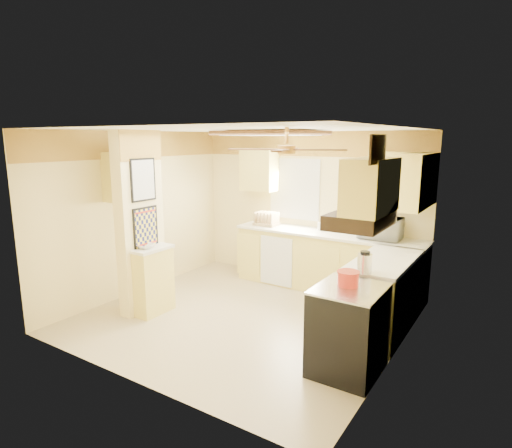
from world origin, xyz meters
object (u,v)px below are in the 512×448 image
Objects in this scene: microwave at (381,228)px; kettle at (365,263)px; bowl at (146,246)px; dutch_oven at (348,278)px; stove at (348,329)px.

microwave is 2.40× the size of kettle.
bowl is 1.02× the size of dutch_oven.
dutch_oven reaches higher than bowl.
kettle is at bearing 11.00° from bowl.
stove is 1.56× the size of microwave.
bowl is 2.80m from dutch_oven.
stove is at bearing -88.11° from kettle.
microwave reaches higher than kettle.
microwave reaches higher than stove.
kettle is at bearing 102.69° from microwave.
dutch_oven is (2.80, 0.12, 0.02)m from bowl.
stove is 3.98× the size of dutch_oven.
dutch_oven reaches higher than stove.
microwave is (-0.35, 2.17, 0.64)m from stove.
stove is 2.89m from bowl.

